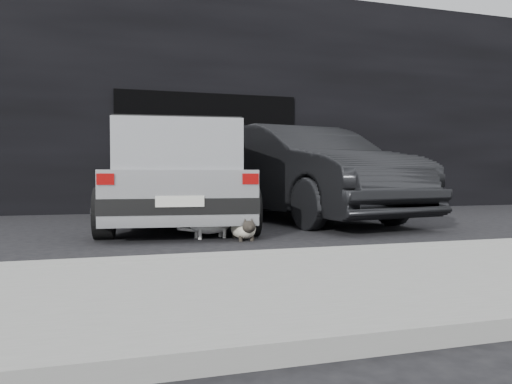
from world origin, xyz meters
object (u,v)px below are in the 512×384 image
object	(u,v)px
silver_hatchback	(176,172)
second_car	(302,173)
cat_siamese	(244,229)
cat_white	(213,224)

from	to	relation	value
silver_hatchback	second_car	size ratio (longest dim) A/B	0.87
silver_hatchback	cat_siamese	distance (m)	2.11
cat_siamese	cat_white	xyz separation A→B (m)	(-0.33, 0.30, 0.05)
silver_hatchback	cat_white	size ratio (longest dim) A/B	5.49
cat_white	silver_hatchback	bearing A→B (deg)	-179.50
silver_hatchback	cat_white	distance (m)	1.75
cat_siamese	second_car	bearing A→B (deg)	-125.29
silver_hatchback	cat_siamese	size ratio (longest dim) A/B	5.22
cat_siamese	cat_white	bearing A→B (deg)	-41.67
second_car	cat_siamese	distance (m)	3.01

